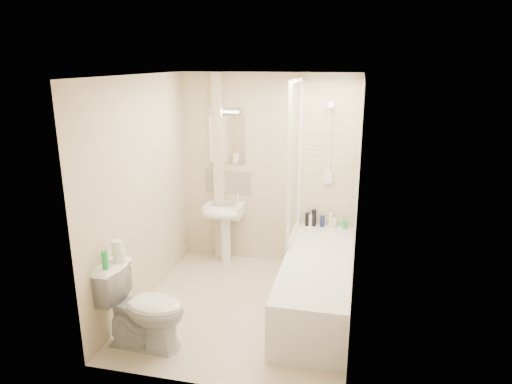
# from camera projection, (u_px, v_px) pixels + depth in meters

# --- Properties ---
(floor) EXTENTS (2.50, 2.50, 0.00)m
(floor) POSITION_uv_depth(u_px,v_px,m) (244.00, 307.00, 4.87)
(floor) COLOR beige
(floor) RESTS_ON ground
(wall_back) EXTENTS (2.20, 0.02, 2.40)m
(wall_back) POSITION_uv_depth(u_px,v_px,m) (268.00, 171.00, 5.70)
(wall_back) COLOR beige
(wall_back) RESTS_ON ground
(wall_left) EXTENTS (0.02, 2.50, 2.40)m
(wall_left) POSITION_uv_depth(u_px,v_px,m) (142.00, 193.00, 4.77)
(wall_left) COLOR beige
(wall_left) RESTS_ON ground
(wall_right) EXTENTS (0.02, 2.50, 2.40)m
(wall_right) POSITION_uv_depth(u_px,v_px,m) (356.00, 207.00, 4.30)
(wall_right) COLOR beige
(wall_right) RESTS_ON ground
(ceiling) EXTENTS (2.20, 2.50, 0.02)m
(ceiling) POSITION_uv_depth(u_px,v_px,m) (242.00, 75.00, 4.20)
(ceiling) COLOR white
(ceiling) RESTS_ON wall_back
(tile_back) EXTENTS (0.70, 0.01, 1.75)m
(tile_back) POSITION_uv_depth(u_px,v_px,m) (329.00, 156.00, 5.47)
(tile_back) COLOR beige
(tile_back) RESTS_ON wall_back
(tile_right) EXTENTS (0.01, 2.10, 1.75)m
(tile_right) POSITION_uv_depth(u_px,v_px,m) (357.00, 179.00, 4.42)
(tile_right) COLOR beige
(tile_right) RESTS_ON wall_right
(pipe_boxing) EXTENTS (0.12, 0.12, 2.40)m
(pipe_boxing) POSITION_uv_depth(u_px,v_px,m) (219.00, 169.00, 5.78)
(pipe_boxing) COLOR beige
(pipe_boxing) RESTS_ON ground
(splashback) EXTENTS (0.60, 0.02, 0.30)m
(splashback) POSITION_uv_depth(u_px,v_px,m) (228.00, 182.00, 5.85)
(splashback) COLOR beige
(splashback) RESTS_ON wall_back
(mirror) EXTENTS (0.46, 0.01, 0.60)m
(mirror) POSITION_uv_depth(u_px,v_px,m) (227.00, 139.00, 5.70)
(mirror) COLOR white
(mirror) RESTS_ON wall_back
(strip_light) EXTENTS (0.42, 0.07, 0.07)m
(strip_light) POSITION_uv_depth(u_px,v_px,m) (226.00, 110.00, 5.57)
(strip_light) COLOR silver
(strip_light) RESTS_ON wall_back
(bathtub) EXTENTS (0.70, 2.10, 0.55)m
(bathtub) POSITION_uv_depth(u_px,v_px,m) (317.00, 281.00, 4.81)
(bathtub) COLOR white
(bathtub) RESTS_ON ground
(shower_screen) EXTENTS (0.04, 0.92, 1.80)m
(shower_screen) POSITION_uv_depth(u_px,v_px,m) (295.00, 160.00, 5.13)
(shower_screen) COLOR white
(shower_screen) RESTS_ON bathtub
(shower_fixture) EXTENTS (0.10, 0.16, 0.99)m
(shower_fixture) POSITION_uv_depth(u_px,v_px,m) (329.00, 147.00, 5.40)
(shower_fixture) COLOR white
(shower_fixture) RESTS_ON wall_back
(pedestal_sink) EXTENTS (0.46, 0.45, 0.90)m
(pedestal_sink) POSITION_uv_depth(u_px,v_px,m) (224.00, 217.00, 5.75)
(pedestal_sink) COLOR white
(pedestal_sink) RESTS_ON ground
(bottle_black_a) EXTENTS (0.07, 0.07, 0.16)m
(bottle_black_a) POSITION_uv_depth(u_px,v_px,m) (308.00, 219.00, 5.67)
(bottle_black_a) COLOR black
(bottle_black_a) RESTS_ON bathtub
(bottle_white_a) EXTENTS (0.06, 0.06, 0.15)m
(bottle_white_a) POSITION_uv_depth(u_px,v_px,m) (310.00, 220.00, 5.66)
(bottle_white_a) COLOR white
(bottle_white_a) RESTS_ON bathtub
(bottle_black_b) EXTENTS (0.06, 0.06, 0.21)m
(bottle_black_b) POSITION_uv_depth(u_px,v_px,m) (314.00, 218.00, 5.64)
(bottle_black_b) COLOR black
(bottle_black_b) RESTS_ON bathtub
(bottle_blue) EXTENTS (0.05, 0.05, 0.14)m
(bottle_blue) POSITION_uv_depth(u_px,v_px,m) (322.00, 221.00, 5.63)
(bottle_blue) COLOR navy
(bottle_blue) RESTS_ON bathtub
(bottle_cream) EXTENTS (0.06, 0.06, 0.18)m
(bottle_cream) POSITION_uv_depth(u_px,v_px,m) (331.00, 220.00, 5.60)
(bottle_cream) COLOR #F7EDBF
(bottle_cream) RESTS_ON bathtub
(bottle_white_b) EXTENTS (0.06, 0.06, 0.12)m
(bottle_white_b) POSITION_uv_depth(u_px,v_px,m) (334.00, 223.00, 5.60)
(bottle_white_b) COLOR white
(bottle_white_b) RESTS_ON bathtub
(bottle_green) EXTENTS (0.07, 0.07, 0.09)m
(bottle_green) POSITION_uv_depth(u_px,v_px,m) (345.00, 225.00, 5.58)
(bottle_green) COLOR green
(bottle_green) RESTS_ON bathtub
(toilet) EXTENTS (0.51, 0.81, 0.78)m
(toilet) POSITION_uv_depth(u_px,v_px,m) (144.00, 307.00, 4.11)
(toilet) COLOR white
(toilet) RESTS_ON ground
(toilet_roll_lower) EXTENTS (0.12, 0.12, 0.10)m
(toilet_roll_lower) POSITION_uv_depth(u_px,v_px,m) (119.00, 256.00, 4.12)
(toilet_roll_lower) COLOR white
(toilet_roll_lower) RESTS_ON toilet
(toilet_roll_upper) EXTENTS (0.11, 0.11, 0.11)m
(toilet_roll_upper) POSITION_uv_depth(u_px,v_px,m) (118.00, 246.00, 4.07)
(toilet_roll_upper) COLOR white
(toilet_roll_upper) RESTS_ON toilet_roll_lower
(green_bottle) EXTENTS (0.06, 0.06, 0.17)m
(green_bottle) POSITION_uv_depth(u_px,v_px,m) (105.00, 260.00, 3.95)
(green_bottle) COLOR green
(green_bottle) RESTS_ON toilet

